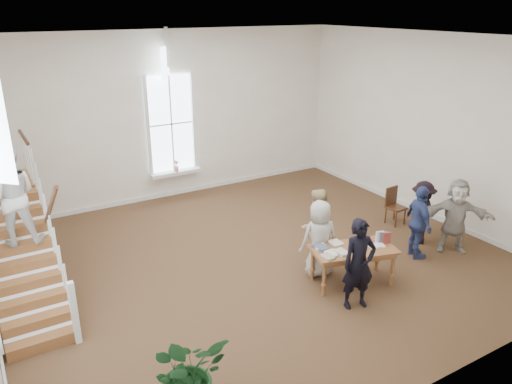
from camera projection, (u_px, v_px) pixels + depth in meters
ground at (255, 259)px, 10.62m from camera, size 10.00×10.00×0.00m
room_shell at (176, 182)px, 14.01m from camera, size 10.49×10.00×10.00m
staircase at (16, 219)px, 8.57m from camera, size 1.10×4.10×2.92m
library_table at (352, 252)px, 9.48m from camera, size 1.75×1.20×0.81m
police_officer at (359, 264)px, 8.69m from camera, size 0.69×0.54×1.68m
elderly_woman at (319, 239)px, 9.76m from camera, size 0.85×0.64×1.57m
person_yellow at (316, 226)px, 10.30m from camera, size 0.85×0.71×1.59m
woman_cluster_a at (419, 222)px, 10.44m from camera, size 0.70×1.02×1.60m
woman_cluster_b at (422, 213)px, 11.11m from camera, size 1.04×1.05×1.46m
woman_cluster_c at (456, 216)px, 10.70m from camera, size 1.48×1.36×1.65m
floor_plant at (189, 374)px, 6.52m from camera, size 1.13×1.02×1.11m
side_chair at (394, 204)px, 12.20m from camera, size 0.42×0.42×0.92m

